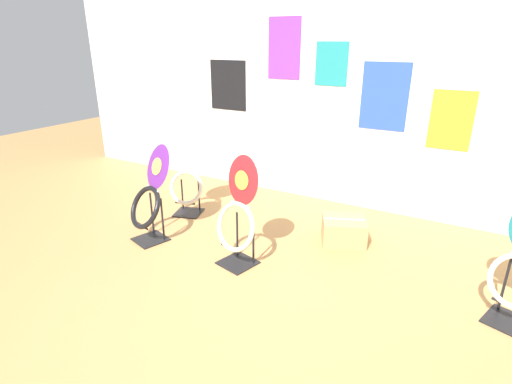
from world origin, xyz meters
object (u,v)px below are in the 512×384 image
(toilet_seat_display_purple_note, at_px, (149,198))
(storage_box, at_px, (344,230))
(toilet_seat_display_white_plain, at_px, (187,179))
(toilet_seat_display_crimson_swirl, at_px, (238,215))

(toilet_seat_display_purple_note, xyz_separation_m, storage_box, (1.60, 0.85, -0.31))
(toilet_seat_display_white_plain, relative_size, storage_box, 1.77)
(toilet_seat_display_white_plain, distance_m, storage_box, 1.72)
(storage_box, bearing_deg, toilet_seat_display_purple_note, -151.96)
(toilet_seat_display_purple_note, bearing_deg, toilet_seat_display_crimson_swirl, 1.89)
(toilet_seat_display_white_plain, distance_m, toilet_seat_display_purple_note, 0.67)
(storage_box, bearing_deg, toilet_seat_display_crimson_swirl, -128.45)
(toilet_seat_display_purple_note, distance_m, toilet_seat_display_crimson_swirl, 0.95)
(storage_box, bearing_deg, toilet_seat_display_white_plain, -173.67)
(toilet_seat_display_white_plain, distance_m, toilet_seat_display_crimson_swirl, 1.22)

